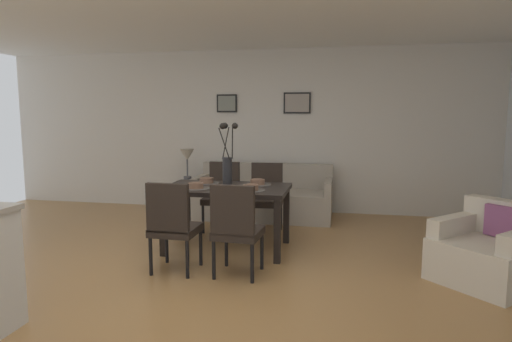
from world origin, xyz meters
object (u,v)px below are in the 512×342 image
(dining_chair_near_left, at_px, (173,223))
(centerpiece_vase, at_px, (227,162))
(bowl_near_left, at_px, (196,185))
(sofa, at_px, (264,199))
(bowl_far_left, at_px, (251,187))
(bowl_far_right, at_px, (258,182))
(dining_chair_far_right, at_px, (266,194))
(side_table, at_px, (188,197))
(framed_picture_left, at_px, (227,103))
(framed_picture_center, at_px, (297,103))
(armchair, at_px, (489,252))
(dining_chair_near_right, at_px, (222,192))
(bowl_near_right, at_px, (207,180))
(dining_table, at_px, (228,195))
(dining_chair_far_left, at_px, (236,226))
(table_lamp, at_px, (187,158))

(dining_chair_near_left, height_order, centerpiece_vase, centerpiece_vase)
(bowl_near_left, bearing_deg, sofa, 76.84)
(sofa, bearing_deg, dining_chair_near_left, -100.14)
(bowl_far_left, bearing_deg, bowl_far_right, 90.00)
(dining_chair_far_right, xyz_separation_m, side_table, (-1.41, 0.82, -0.25))
(dining_chair_far_right, xyz_separation_m, bowl_far_right, (0.01, -0.65, 0.27))
(dining_chair_near_left, distance_m, framed_picture_left, 3.28)
(bowl_far_right, height_order, framed_picture_left, framed_picture_left)
(side_table, xyz_separation_m, framed_picture_center, (1.67, 0.49, 1.49))
(dining_chair_near_left, height_order, side_table, dining_chair_near_left)
(dining_chair_near_left, bearing_deg, dining_chair_far_right, 69.52)
(dining_chair_far_right, xyz_separation_m, armchair, (2.36, -1.37, -0.23))
(bowl_far_right, bearing_deg, bowl_far_left, -90.00)
(dining_chair_near_right, distance_m, centerpiece_vase, 1.05)
(bowl_near_left, relative_size, framed_picture_center, 0.40)
(bowl_near_left, bearing_deg, dining_chair_near_right, 89.26)
(bowl_far_right, bearing_deg, sofa, 97.33)
(bowl_near_right, height_order, framed_picture_center, framed_picture_center)
(centerpiece_vase, distance_m, armchair, 2.81)
(centerpiece_vase, relative_size, armchair, 0.65)
(bowl_far_right, bearing_deg, dining_table, -147.76)
(dining_chair_far_right, relative_size, bowl_far_right, 5.41)
(bowl_far_left, height_order, bowl_far_right, same)
(centerpiece_vase, relative_size, side_table, 1.41)
(sofa, bearing_deg, bowl_far_left, -84.21)
(bowl_far_left, distance_m, side_table, 2.40)
(armchair, height_order, framed_picture_left, framed_picture_left)
(bowl_far_left, distance_m, sofa, 1.95)
(dining_chair_far_left, relative_size, bowl_far_left, 5.41)
(bowl_far_left, distance_m, framed_picture_center, 2.56)
(framed_picture_left, bearing_deg, dining_chair_near_right, -78.17)
(dining_table, height_order, dining_chair_far_right, dining_chair_far_right)
(dining_table, xyz_separation_m, bowl_near_left, (-0.32, -0.20, 0.13))
(dining_chair_near_left, xyz_separation_m, bowl_near_right, (0.02, 1.06, 0.27))
(armchair, bearing_deg, bowl_far_right, 163.04)
(dining_chair_far_left, distance_m, bowl_near_right, 1.25)
(dining_chair_near_right, height_order, framed_picture_center, framed_picture_center)
(armchair, bearing_deg, bowl_near_left, 173.88)
(bowl_near_left, distance_m, sofa, 1.99)
(bowl_near_right, relative_size, framed_picture_left, 0.50)
(armchair, xyz_separation_m, framed_picture_left, (-3.24, 2.68, 1.46))
(bowl_far_left, height_order, framed_picture_center, framed_picture_center)
(bowl_far_left, xyz_separation_m, sofa, (-0.19, 1.88, -0.50))
(dining_chair_far_right, bearing_deg, framed_picture_center, 78.58)
(dining_chair_near_left, distance_m, dining_chair_far_left, 0.64)
(bowl_near_left, bearing_deg, table_lamp, 112.68)
(dining_chair_near_left, relative_size, armchair, 0.81)
(bowl_far_right, height_order, armchair, bowl_far_right)
(dining_chair_far_left, bearing_deg, dining_chair_near_left, -178.92)
(side_table, xyz_separation_m, table_lamp, (-0.00, 0.00, 0.63))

